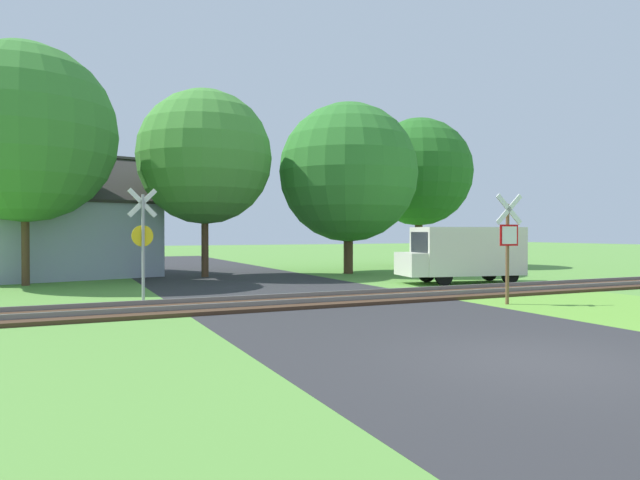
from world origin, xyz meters
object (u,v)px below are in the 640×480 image
at_px(crossing_sign_far, 143,236).
at_px(mail_truck, 464,252).
at_px(tree_right, 348,173).
at_px(tree_far, 419,172).
at_px(tree_center, 205,157).
at_px(house, 52,235).
at_px(tree_left, 25,133).
at_px(stop_sign_near, 508,241).

height_order(crossing_sign_far, mail_truck, crossing_sign_far).
xyz_separation_m(tree_right, tree_far, (6.58, 3.56, 0.65)).
distance_m(tree_center, tree_far, 13.84).
height_order(house, tree_left, tree_left).
bearing_deg(tree_right, tree_center, 174.25).
bearing_deg(tree_left, tree_far, 11.20).
xyz_separation_m(tree_far, tree_left, (-20.74, -4.11, 0.21)).
bearing_deg(crossing_sign_far, mail_truck, -4.03).
height_order(tree_left, mail_truck, tree_left).
relative_size(crossing_sign_far, tree_right, 0.40).
bearing_deg(stop_sign_near, tree_far, -111.79).
bearing_deg(mail_truck, stop_sign_near, 161.96).
distance_m(crossing_sign_far, tree_center, 9.55).
xyz_separation_m(house, tree_center, (6.34, -3.09, 3.54)).
height_order(crossing_sign_far, tree_center, tree_center).
distance_m(tree_left, mail_truck, 17.67).
bearing_deg(stop_sign_near, house, -49.49).
height_order(crossing_sign_far, tree_far, tree_far).
height_order(tree_center, tree_left, tree_left).
bearing_deg(tree_left, mail_truck, -20.94).
xyz_separation_m(stop_sign_near, tree_right, (1.45, 12.60, 3.19)).
relative_size(tree_right, tree_far, 0.95).
bearing_deg(crossing_sign_far, stop_sign_near, -36.83).
height_order(house, tree_far, tree_far).
xyz_separation_m(tree_right, tree_center, (-6.97, 0.70, 0.47)).
relative_size(stop_sign_near, crossing_sign_far, 0.93).
xyz_separation_m(stop_sign_near, crossing_sign_far, (-9.26, 5.25, 0.15)).
xyz_separation_m(tree_center, mail_truck, (8.73, -7.35, -4.21)).
bearing_deg(tree_center, stop_sign_near, -67.46).
bearing_deg(tree_left, tree_center, 9.87).
bearing_deg(stop_sign_near, tree_center, -62.85).
distance_m(tree_right, tree_far, 7.50).
xyz_separation_m(tree_right, tree_left, (-14.17, -0.55, 0.86)).
bearing_deg(stop_sign_near, crossing_sign_far, -24.94).
height_order(tree_right, tree_left, tree_left).
bearing_deg(house, tree_left, -115.21).
relative_size(house, tree_far, 1.12).
height_order(crossing_sign_far, house, house).
xyz_separation_m(stop_sign_near, mail_truck, (3.21, 5.96, -0.55)).
distance_m(tree_right, tree_center, 7.02).
relative_size(stop_sign_near, house, 0.32).
bearing_deg(tree_center, crossing_sign_far, -114.88).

